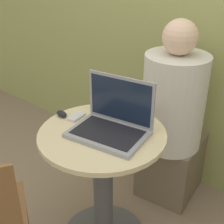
# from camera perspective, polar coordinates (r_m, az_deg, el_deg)

# --- Properties ---
(round_table) EXTENTS (0.64, 0.64, 0.75)m
(round_table) POSITION_cam_1_polar(r_m,az_deg,el_deg) (1.72, -1.67, -12.08)
(round_table) COLOR #4C4C51
(round_table) RESTS_ON ground_plane
(laptop) EXTENTS (0.40, 0.31, 0.27)m
(laptop) POSITION_cam_1_polar(r_m,az_deg,el_deg) (1.52, 0.02, -1.86)
(laptop) COLOR gray
(laptop) RESTS_ON round_table
(cell_phone) EXTENTS (0.06, 0.11, 0.02)m
(cell_phone) POSITION_cam_1_polar(r_m,az_deg,el_deg) (1.68, -6.53, -0.87)
(cell_phone) COLOR silver
(cell_phone) RESTS_ON round_table
(computer_mouse) EXTENTS (0.07, 0.04, 0.03)m
(computer_mouse) POSITION_cam_1_polar(r_m,az_deg,el_deg) (1.70, -9.19, -0.33)
(computer_mouse) COLOR black
(computer_mouse) RESTS_ON round_table
(person_seated) EXTENTS (0.42, 0.61, 1.22)m
(person_seated) POSITION_cam_1_polar(r_m,az_deg,el_deg) (2.09, 11.30, -3.06)
(person_seated) COLOR brown
(person_seated) RESTS_ON ground_plane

